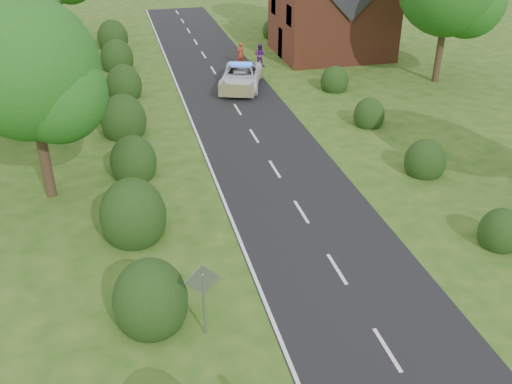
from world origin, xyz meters
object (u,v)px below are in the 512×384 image
object	(u,v)px
road_sign	(203,290)
police_van	(241,76)
pedestrian_red	(240,54)
pedestrian_purple	(260,55)

from	to	relation	value
road_sign	police_van	xyz separation A→B (m)	(6.10, 21.92, -0.92)
pedestrian_red	pedestrian_purple	bearing A→B (deg)	132.90
police_van	pedestrian_red	xyz separation A→B (m)	(1.05, 4.82, 0.10)
police_van	pedestrian_purple	xyz separation A→B (m)	(2.36, 4.34, 0.08)
road_sign	police_van	size ratio (longest dim) A/B	0.44
pedestrian_red	pedestrian_purple	world-z (taller)	pedestrian_red
pedestrian_red	pedestrian_purple	distance (m)	1.39
pedestrian_red	pedestrian_purple	xyz separation A→B (m)	(1.31, -0.48, -0.03)
road_sign	pedestrian_purple	xyz separation A→B (m)	(8.46, 26.26, -0.85)
pedestrian_red	road_sign	bearing A→B (deg)	48.02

